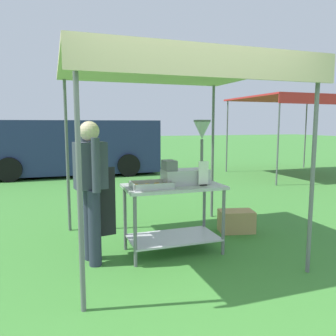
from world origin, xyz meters
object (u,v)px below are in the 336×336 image
menu_sign (203,175)px  supply_crate (236,221)px  vendor (91,185)px  neighbour_tent (297,100)px  donut_tray (151,186)px  van_navy (70,147)px  donut_cart (173,205)px  stall_canopy (171,74)px  donut_fryer (188,165)px

menu_sign → supply_crate: 1.29m
vendor → supply_crate: bearing=11.6°
neighbour_tent → donut_tray: bearing=-141.2°
supply_crate → van_navy: bearing=106.6°
donut_tray → vendor: vendor is taller
donut_cart → donut_tray: size_ratio=2.49×
stall_canopy → donut_fryer: bearing=-15.4°
menu_sign → van_navy: bearing=99.2°
vendor → supply_crate: (2.12, 0.43, -0.75)m
vendor → neighbour_tent: size_ratio=0.48×
menu_sign → vendor: bearing=173.2°
supply_crate → neighbour_tent: (4.54, 4.29, 2.15)m
donut_fryer → donut_tray: bearing=-167.2°
donut_cart → menu_sign: bearing=-23.8°
donut_tray → van_navy: size_ratio=0.09×
supply_crate → neighbour_tent: size_ratio=0.16×
donut_cart → menu_sign: (0.33, -0.15, 0.38)m
vendor → supply_crate: size_ratio=2.90×
donut_cart → donut_tray: bearing=-166.2°
donut_tray → supply_crate: donut_tray is taller
van_navy → neighbour_tent: bearing=-20.6°
menu_sign → neighbour_tent: (5.35, 4.88, 1.33)m
donut_cart → donut_tray: 0.41m
donut_tray → neighbour_tent: size_ratio=0.14×
neighbour_tent → van_navy: bearing=159.4°
donut_tray → supply_crate: 1.69m
donut_cart → vendor: (-0.97, 0.01, 0.31)m
stall_canopy → vendor: 1.60m
supply_crate → donut_tray: bearing=-160.4°
van_navy → neighbour_tent: (6.55, -2.46, 1.43)m
donut_fryer → vendor: (-1.18, -0.03, -0.18)m
donut_cart → menu_sign: 0.52m
donut_tray → donut_cart: bearing=13.8°
donut_fryer → menu_sign: size_ratio=2.66×
donut_tray → vendor: size_ratio=0.30×
donut_cart → van_navy: 7.25m
donut_cart → van_navy: bearing=96.8°
stall_canopy → supply_crate: bearing=16.7°
donut_cart → donut_fryer: size_ratio=1.51×
donut_cart → donut_tray: donut_tray is taller
menu_sign → vendor: 1.31m
vendor → van_navy: bearing=89.1°
menu_sign → van_navy: size_ratio=0.05×
supply_crate → menu_sign: bearing=-144.2°
van_navy → stall_canopy: bearing=-83.1°
menu_sign → supply_crate: bearing=35.8°
donut_tray → van_navy: bearing=94.4°
donut_fryer → stall_canopy: bearing=164.6°
menu_sign → donut_cart: bearing=156.2°
menu_sign → vendor: vendor is taller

